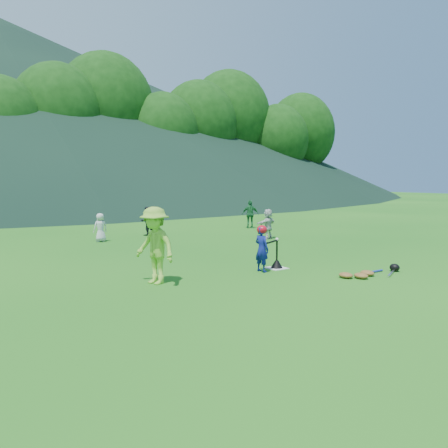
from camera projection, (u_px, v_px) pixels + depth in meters
name	position (u px, v px, depth m)	size (l,w,h in m)	color
ground	(277.00, 268.00, 10.89)	(120.00, 120.00, 0.00)	#1A5C15
home_plate	(277.00, 268.00, 10.89)	(0.45, 0.45, 0.02)	silver
baseball	(277.00, 239.00, 10.82)	(0.08, 0.08, 0.08)	white
batter_child	(262.00, 249.00, 10.46)	(0.40, 0.26, 1.10)	navy
adult_coach	(155.00, 246.00, 9.23)	(1.06, 0.61, 1.64)	#84BF38
fielder_a	(100.00, 227.00, 15.53)	(0.50, 0.32, 1.02)	silver
fielder_b	(147.00, 221.00, 17.29)	(0.55, 0.43, 1.14)	black
fielder_c	(250.00, 214.00, 19.87)	(0.75, 0.31, 1.28)	#1F6836
fielder_d	(268.00, 224.00, 16.26)	(1.04, 0.33, 1.12)	beige
batting_tee	(277.00, 263.00, 10.88)	(0.30, 0.30, 0.68)	black
batter_gear	(263.00, 231.00, 10.42)	(0.72, 0.28, 0.46)	red
equipment_pile	(368.00, 273.00, 10.06)	(1.80, 0.68, 0.19)	olive
outfield_fence	(54.00, 199.00, 34.50)	(70.07, 0.08, 1.33)	gray
tree_line	(41.00, 112.00, 38.77)	(70.04, 11.40, 14.82)	#382314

